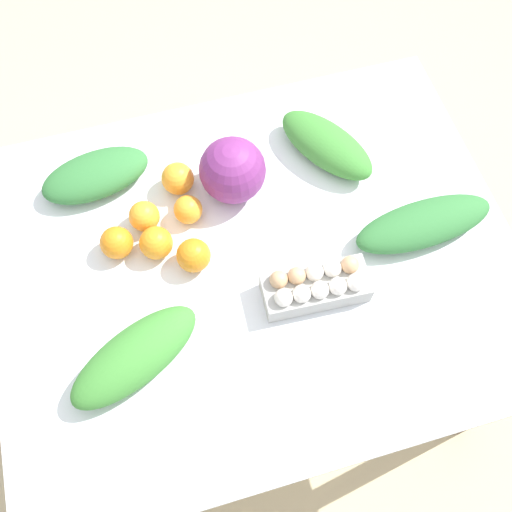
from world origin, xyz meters
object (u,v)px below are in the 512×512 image
object	(u,v)px
orange_2	(188,210)
cabbage_purple	(231,171)
greens_bunch_chard	(96,175)
orange_0	(194,255)
egg_carton	(316,286)
greens_bunch_scallion	(326,145)
greens_bunch_dandelion	(135,356)
orange_4	(144,216)
orange_1	(117,243)
orange_5	(178,179)
orange_3	(156,243)
greens_bunch_beet_tops	(424,224)

from	to	relation	value
orange_2	cabbage_purple	bearing A→B (deg)	-157.98
greens_bunch_chard	orange_0	size ratio (longest dim) A/B	3.37
greens_bunch_chard	egg_carton	bearing A→B (deg)	134.84
greens_bunch_scallion	orange_2	world-z (taller)	greens_bunch_scallion
greens_bunch_dandelion	greens_bunch_scallion	distance (m)	0.72
orange_0	orange_4	bearing A→B (deg)	-56.43
orange_0	greens_bunch_dandelion	bearing A→B (deg)	49.04
orange_1	orange_5	distance (m)	0.23
orange_0	orange_5	bearing A→B (deg)	-92.70
orange_3	orange_4	xyz separation A→B (m)	(0.01, -0.08, -0.00)
greens_bunch_chard	greens_bunch_beet_tops	size ratio (longest dim) A/B	0.78
greens_bunch_chard	orange_4	distance (m)	0.18
orange_3	greens_bunch_dandelion	bearing A→B (deg)	69.27
orange_4	orange_5	xyz separation A→B (m)	(-0.10, -0.08, 0.00)
orange_2	egg_carton	bearing A→B (deg)	130.07
greens_bunch_beet_tops	orange_2	distance (m)	0.58
orange_2	orange_4	bearing A→B (deg)	-5.14
greens_bunch_dandelion	orange_5	xyz separation A→B (m)	(-0.19, -0.42, -0.00)
orange_2	orange_4	size ratio (longest dim) A/B	0.94
greens_bunch_scallion	greens_bunch_beet_tops	distance (m)	0.32
orange_0	orange_3	size ratio (longest dim) A/B	1.02
orange_1	orange_3	xyz separation A→B (m)	(-0.09, 0.03, 0.00)
orange_3	orange_4	distance (m)	0.08
orange_0	greens_bunch_chard	bearing A→B (deg)	-57.02
cabbage_purple	orange_2	world-z (taller)	cabbage_purple
egg_carton	orange_5	world-z (taller)	egg_carton
egg_carton	orange_3	xyz separation A→B (m)	(0.33, -0.21, -0.00)
cabbage_purple	egg_carton	world-z (taller)	cabbage_purple
greens_bunch_chard	greens_bunch_dandelion	size ratio (longest dim) A/B	0.87
cabbage_purple	orange_0	world-z (taller)	cabbage_purple
cabbage_purple	orange_4	distance (m)	0.24
orange_0	orange_1	size ratio (longest dim) A/B	1.03
greens_bunch_chard	orange_5	xyz separation A→B (m)	(-0.20, 0.07, 0.00)
greens_bunch_dandelion	orange_3	xyz separation A→B (m)	(-0.10, -0.26, -0.01)
greens_bunch_dandelion	orange_3	bearing A→B (deg)	-110.73
greens_bunch_chard	greens_bunch_scallion	world-z (taller)	greens_bunch_scallion
egg_carton	greens_bunch_beet_tops	size ratio (longest dim) A/B	0.71
orange_0	orange_5	distance (m)	0.22
greens_bunch_beet_tops	orange_0	world-z (taller)	orange_0
cabbage_purple	greens_bunch_dandelion	size ratio (longest dim) A/B	0.52
egg_carton	cabbage_purple	bearing A→B (deg)	111.71
orange_3	orange_5	world-z (taller)	orange_5
orange_1	orange_5	bearing A→B (deg)	-142.62
greens_bunch_dandelion	orange_4	distance (m)	0.35
greens_bunch_chard	orange_4	size ratio (longest dim) A/B	3.65
orange_1	orange_4	world-z (taller)	orange_1
orange_0	orange_3	distance (m)	0.10
greens_bunch_dandelion	greens_bunch_scallion	bearing A→B (deg)	-144.13
greens_bunch_chard	greens_bunch_beet_tops	distance (m)	0.82
egg_carton	greens_bunch_beet_tops	xyz separation A→B (m)	(-0.30, -0.09, -0.01)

